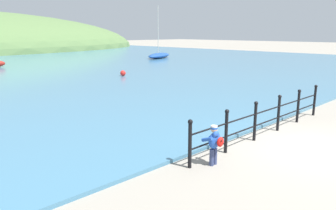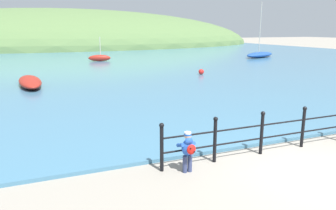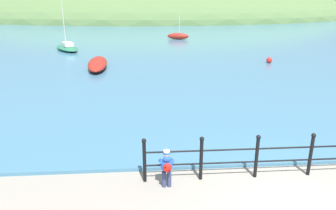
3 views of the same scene
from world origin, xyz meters
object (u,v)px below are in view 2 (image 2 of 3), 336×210
(boat_blue_hull, at_px, (30,82))
(boat_white_sailboat, at_px, (100,58))
(boat_green_fishing, at_px, (260,55))
(mooring_buoy, at_px, (201,72))
(child_in_coat, at_px, (188,148))

(boat_blue_hull, distance_m, boat_white_sailboat, 14.83)
(boat_green_fishing, relative_size, boat_white_sailboat, 2.54)
(boat_green_fishing, bearing_deg, boat_white_sailboat, 172.17)
(boat_green_fishing, xyz_separation_m, mooring_buoy, (-13.08, -10.24, -0.13))
(boat_white_sailboat, relative_size, mooring_buoy, 6.20)
(boat_green_fishing, xyz_separation_m, boat_white_sailboat, (-18.02, 2.48, 0.01))
(boat_blue_hull, bearing_deg, boat_white_sailboat, 63.66)
(child_in_coat, relative_size, boat_green_fishing, 0.16)
(boat_green_fishing, relative_size, mooring_buoy, 15.72)
(boat_blue_hull, height_order, boat_green_fishing, boat_green_fishing)
(child_in_coat, xyz_separation_m, mooring_buoy, (8.06, 14.46, -0.31))
(boat_green_fishing, height_order, boat_white_sailboat, boat_green_fishing)
(child_in_coat, height_order, boat_white_sailboat, boat_white_sailboat)
(boat_white_sailboat, bearing_deg, boat_blue_hull, -116.34)
(boat_blue_hull, height_order, mooring_buoy, boat_blue_hull)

